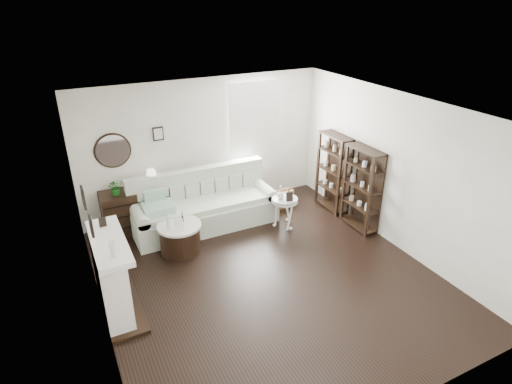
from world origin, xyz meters
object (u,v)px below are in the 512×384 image
sofa (203,208)px  dresser (136,210)px  drum_table (180,238)px  pedestal_table (285,201)px

sofa → dresser: (-1.21, 0.38, 0.06)m
drum_table → pedestal_table: pedestal_table is taller
pedestal_table → drum_table: bearing=178.5°
sofa → drum_table: sofa is taller
sofa → drum_table: size_ratio=3.60×
pedestal_table → dresser: bearing=155.5°
drum_table → dresser: bearing=114.3°
sofa → drum_table: 1.02m
sofa → pedestal_table: (1.36, -0.78, 0.20)m
sofa → dresser: bearing=162.3°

